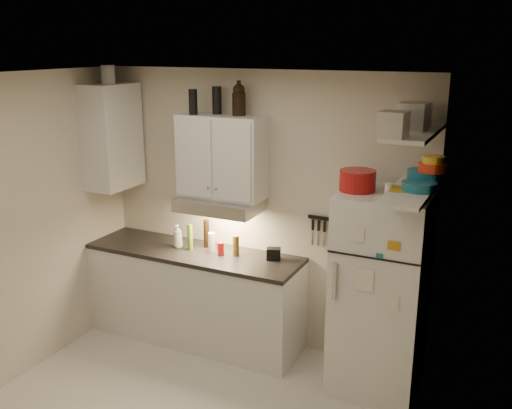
% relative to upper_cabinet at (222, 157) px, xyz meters
% --- Properties ---
extents(ceiling, '(3.20, 3.00, 0.02)m').
position_rel_upper_cabinet_xyz_m(ceiling, '(0.30, -1.33, 0.78)').
color(ceiling, silver).
rests_on(ceiling, ground).
extents(back_wall, '(3.20, 0.02, 2.60)m').
position_rel_upper_cabinet_xyz_m(back_wall, '(0.30, 0.18, -0.53)').
color(back_wall, beige).
rests_on(back_wall, ground).
extents(left_wall, '(0.02, 3.00, 2.60)m').
position_rel_upper_cabinet_xyz_m(left_wall, '(-1.31, -1.33, -0.53)').
color(left_wall, beige).
rests_on(left_wall, ground).
extents(right_wall, '(0.02, 3.00, 2.60)m').
position_rel_upper_cabinet_xyz_m(right_wall, '(1.91, -1.33, -0.53)').
color(right_wall, beige).
rests_on(right_wall, ground).
extents(base_cabinet, '(2.10, 0.60, 0.88)m').
position_rel_upper_cabinet_xyz_m(base_cabinet, '(-0.25, -0.14, -1.39)').
color(base_cabinet, silver).
rests_on(base_cabinet, floor).
extents(countertop, '(2.10, 0.62, 0.04)m').
position_rel_upper_cabinet_xyz_m(countertop, '(-0.25, -0.14, -0.93)').
color(countertop, black).
rests_on(countertop, base_cabinet).
extents(upper_cabinet, '(0.80, 0.33, 0.75)m').
position_rel_upper_cabinet_xyz_m(upper_cabinet, '(0.00, 0.00, 0.00)').
color(upper_cabinet, silver).
rests_on(upper_cabinet, back_wall).
extents(side_cabinet, '(0.33, 0.55, 1.00)m').
position_rel_upper_cabinet_xyz_m(side_cabinet, '(-1.14, -0.14, 0.12)').
color(side_cabinet, silver).
rests_on(side_cabinet, left_wall).
extents(range_hood, '(0.76, 0.46, 0.12)m').
position_rel_upper_cabinet_xyz_m(range_hood, '(0.00, -0.06, -0.44)').
color(range_hood, silver).
rests_on(range_hood, back_wall).
extents(fridge, '(0.70, 0.68, 1.70)m').
position_rel_upper_cabinet_xyz_m(fridge, '(1.55, -0.18, -0.98)').
color(fridge, silver).
rests_on(fridge, floor).
extents(shelf_hi, '(0.30, 0.95, 0.03)m').
position_rel_upper_cabinet_xyz_m(shelf_hi, '(1.75, -0.31, 0.38)').
color(shelf_hi, silver).
rests_on(shelf_hi, right_wall).
extents(shelf_lo, '(0.30, 0.95, 0.03)m').
position_rel_upper_cabinet_xyz_m(shelf_lo, '(1.75, -0.31, -0.07)').
color(shelf_lo, silver).
rests_on(shelf_lo, right_wall).
extents(knife_strip, '(0.42, 0.02, 0.03)m').
position_rel_upper_cabinet_xyz_m(knife_strip, '(1.00, 0.15, -0.51)').
color(knife_strip, black).
rests_on(knife_strip, back_wall).
extents(dutch_oven, '(0.33, 0.33, 0.17)m').
position_rel_upper_cabinet_xyz_m(dutch_oven, '(1.32, -0.21, -0.04)').
color(dutch_oven, '#A11312').
rests_on(dutch_oven, fridge).
extents(book_stack, '(0.22, 0.26, 0.08)m').
position_rel_upper_cabinet_xyz_m(book_stack, '(1.69, -0.30, -0.09)').
color(book_stack, orange).
rests_on(book_stack, fridge).
extents(spice_jar, '(0.07, 0.07, 0.10)m').
position_rel_upper_cabinet_xyz_m(spice_jar, '(1.59, -0.29, -0.07)').
color(spice_jar, silver).
rests_on(spice_jar, fridge).
extents(stock_pot, '(0.27, 0.27, 0.18)m').
position_rel_upper_cabinet_xyz_m(stock_pot, '(1.70, -0.07, 0.48)').
color(stock_pot, silver).
rests_on(stock_pot, shelf_hi).
extents(tin_a, '(0.21, 0.19, 0.20)m').
position_rel_upper_cabinet_xyz_m(tin_a, '(1.73, -0.31, 0.49)').
color(tin_a, '#AAAAAD').
rests_on(tin_a, shelf_hi).
extents(tin_b, '(0.19, 0.19, 0.17)m').
position_rel_upper_cabinet_xyz_m(tin_b, '(1.68, -0.70, 0.48)').
color(tin_b, '#AAAAAD').
rests_on(tin_b, shelf_hi).
extents(bowl_teal, '(0.27, 0.27, 0.11)m').
position_rel_upper_cabinet_xyz_m(bowl_teal, '(1.81, -0.07, 0.00)').
color(bowl_teal, '#176381').
rests_on(bowl_teal, shelf_lo).
extents(bowl_orange, '(0.22, 0.22, 0.06)m').
position_rel_upper_cabinet_xyz_m(bowl_orange, '(1.87, -0.10, 0.09)').
color(bowl_orange, red).
rests_on(bowl_orange, bowl_teal).
extents(bowl_yellow, '(0.17, 0.17, 0.05)m').
position_rel_upper_cabinet_xyz_m(bowl_yellow, '(1.87, -0.10, 0.15)').
color(bowl_yellow, gold).
rests_on(bowl_yellow, bowl_orange).
extents(plates, '(0.31, 0.31, 0.06)m').
position_rel_upper_cabinet_xyz_m(plates, '(1.81, -0.30, -0.02)').
color(plates, '#176381').
rests_on(plates, shelf_lo).
extents(growler_a, '(0.14, 0.14, 0.28)m').
position_rel_upper_cabinet_xyz_m(growler_a, '(0.16, 0.04, 0.52)').
color(growler_a, black).
rests_on(growler_a, upper_cabinet).
extents(growler_b, '(0.12, 0.12, 0.23)m').
position_rel_upper_cabinet_xyz_m(growler_b, '(0.16, 0.05, 0.49)').
color(growler_b, black).
rests_on(growler_b, upper_cabinet).
extents(thermos_a, '(0.11, 0.11, 0.24)m').
position_rel_upper_cabinet_xyz_m(thermos_a, '(-0.07, 0.05, 0.50)').
color(thermos_a, black).
rests_on(thermos_a, upper_cabinet).
extents(thermos_b, '(0.09, 0.09, 0.22)m').
position_rel_upper_cabinet_xyz_m(thermos_b, '(-0.24, -0.08, 0.49)').
color(thermos_b, black).
rests_on(thermos_b, upper_cabinet).
extents(side_jar, '(0.17, 0.17, 0.17)m').
position_rel_upper_cabinet_xyz_m(side_jar, '(-1.12, -0.15, 0.71)').
color(side_jar, silver).
rests_on(side_jar, side_cabinet).
extents(soap_bottle, '(0.10, 0.10, 0.25)m').
position_rel_upper_cabinet_xyz_m(soap_bottle, '(-0.44, -0.12, -0.78)').
color(soap_bottle, silver).
rests_on(soap_bottle, countertop).
extents(pepper_mill, '(0.06, 0.06, 0.20)m').
position_rel_upper_cabinet_xyz_m(pepper_mill, '(0.17, -0.08, -0.81)').
color(pepper_mill, brown).
rests_on(pepper_mill, countertop).
extents(oil_bottle, '(0.05, 0.05, 0.26)m').
position_rel_upper_cabinet_xyz_m(oil_bottle, '(-0.29, -0.13, -0.78)').
color(oil_bottle, '#4D6D1B').
rests_on(oil_bottle, countertop).
extents(vinegar_bottle, '(0.06, 0.06, 0.28)m').
position_rel_upper_cabinet_xyz_m(vinegar_bottle, '(-0.19, 0.01, -0.77)').
color(vinegar_bottle, black).
rests_on(vinegar_bottle, countertop).
extents(clear_bottle, '(0.08, 0.08, 0.19)m').
position_rel_upper_cabinet_xyz_m(clear_bottle, '(-0.08, -0.09, -0.81)').
color(clear_bottle, silver).
rests_on(clear_bottle, countertop).
extents(red_jar, '(0.07, 0.07, 0.13)m').
position_rel_upper_cabinet_xyz_m(red_jar, '(0.04, -0.13, -0.84)').
color(red_jar, '#A11312').
rests_on(red_jar, countertop).
extents(caddy, '(0.15, 0.13, 0.11)m').
position_rel_upper_cabinet_xyz_m(caddy, '(0.53, -0.01, -0.85)').
color(caddy, black).
rests_on(caddy, countertop).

